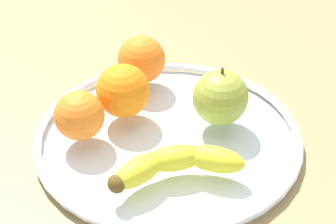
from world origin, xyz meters
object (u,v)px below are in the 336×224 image
at_px(fruit_bowl, 168,134).
at_px(banana, 174,163).
at_px(apple, 220,97).
at_px(orange_back_left, 79,115).
at_px(orange_front_right, 123,91).
at_px(orange_center, 142,59).

distance_m(fruit_bowl, banana, 0.09).
bearing_deg(apple, fruit_bowl, 24.59).
height_order(fruit_bowl, orange_back_left, orange_back_left).
relative_size(banana, orange_back_left, 2.46).
relative_size(orange_front_right, orange_center, 1.03).
bearing_deg(orange_back_left, orange_front_right, -127.68).
bearing_deg(fruit_bowl, orange_front_right, -23.21).
distance_m(banana, orange_front_right, 0.15).
bearing_deg(orange_center, banana, 111.03).
distance_m(fruit_bowl, orange_center, 0.14).
height_order(banana, orange_center, orange_center).
height_order(fruit_bowl, apple, apple).
bearing_deg(fruit_bowl, orange_back_left, 14.92).
distance_m(fruit_bowl, apple, 0.09).
height_order(banana, apple, apple).
bearing_deg(banana, orange_back_left, -43.25).
relative_size(apple, orange_back_left, 1.27).
distance_m(orange_back_left, orange_center, 0.16).
distance_m(banana, orange_back_left, 0.15).
xyz_separation_m(fruit_bowl, apple, (-0.07, -0.03, 0.05)).
bearing_deg(apple, orange_front_right, 0.85).
distance_m(apple, orange_front_right, 0.14).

